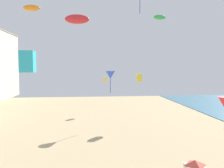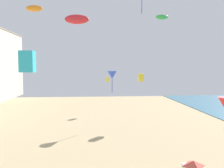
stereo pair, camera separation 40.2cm
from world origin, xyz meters
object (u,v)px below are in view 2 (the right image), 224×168
kite_yellow_box (107,79)px  kite_orange_parafoil (34,8)px  kite_blue_delta (112,75)px  kite_red_parafoil_2 (77,19)px  kite_green_parafoil (162,17)px  kite_yellow_box_2 (141,78)px  kite_cyan_box (27,62)px

kite_yellow_box → kite_orange_parafoil: kite_orange_parafoil is taller
kite_blue_delta → kite_red_parafoil_2: size_ratio=1.60×
kite_red_parafoil_2 → kite_orange_parafoil: 24.30m
kite_blue_delta → kite_orange_parafoil: bearing=148.6°
kite_green_parafoil → kite_yellow_box_2: bearing=-163.2°
kite_orange_parafoil → kite_green_parafoil: 21.82m
kite_blue_delta → kite_cyan_box: kite_cyan_box is taller
kite_orange_parafoil → kite_cyan_box: bearing=-77.4°
kite_yellow_box → kite_green_parafoil: bearing=-46.8°
kite_red_parafoil_2 → kite_green_parafoil: (11.90, 15.52, 3.77)m
kite_green_parafoil → kite_blue_delta: bearing=-167.9°
kite_cyan_box → kite_yellow_box: size_ratio=1.88×
kite_yellow_box → kite_green_parafoil: (7.96, -8.46, 10.07)m
kite_green_parafoil → kite_cyan_box: bearing=-132.6°
kite_red_parafoil_2 → kite_cyan_box: bearing=-158.7°
kite_red_parafoil_2 → kite_yellow_box_2: bearing=59.6°
kite_orange_parafoil → kite_yellow_box_2: bearing=-22.7°
kite_blue_delta → kite_yellow_box_2: kite_blue_delta is taller
kite_cyan_box → kite_yellow_box: (7.65, 25.43, -2.74)m
kite_blue_delta → kite_cyan_box: 17.21m
kite_blue_delta → kite_yellow_box: 10.22m
kite_yellow_box_2 → kite_cyan_box: bearing=-127.4°
kite_red_parafoil_2 → kite_orange_parafoil: bearing=112.2°
kite_yellow_box_2 → kite_red_parafoil_2: bearing=-120.4°
kite_cyan_box → kite_red_parafoil_2: (3.70, 1.44, 3.56)m
kite_yellow_box → kite_red_parafoil_2: bearing=-99.3°
kite_cyan_box → kite_yellow_box: bearing=73.3°
kite_yellow_box → kite_yellow_box_2: size_ratio=0.76×
kite_cyan_box → kite_green_parafoil: 24.18m
kite_red_parafoil_2 → kite_green_parafoil: 19.92m
kite_yellow_box_2 → kite_green_parafoil: 9.95m
kite_blue_delta → kite_yellow_box: kite_blue_delta is taller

